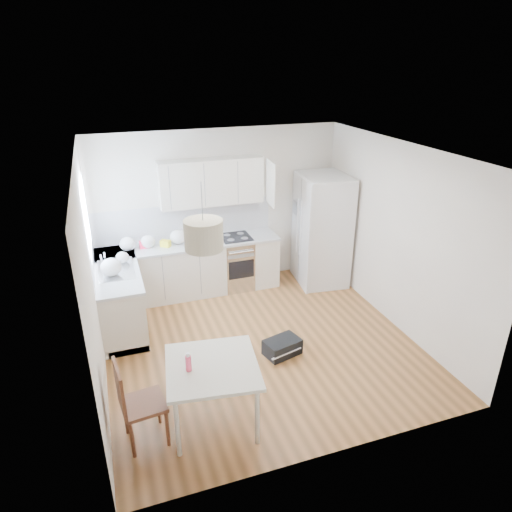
{
  "coord_description": "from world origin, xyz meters",
  "views": [
    {
      "loc": [
        -1.83,
        -5.13,
        3.75
      ],
      "look_at": [
        0.08,
        0.4,
        1.17
      ],
      "focal_mm": 32.0,
      "sensor_mm": 36.0,
      "label": 1
    }
  ],
  "objects": [
    {
      "name": "snack_red",
      "position": [
        -1.31,
        1.85,
        0.98
      ],
      "size": [
        0.17,
        0.11,
        0.11
      ],
      "primitive_type": "cube",
      "rotation": [
        0.0,
        0.0,
        0.05
      ],
      "color": "red",
      "rests_on": "counter_back"
    },
    {
      "name": "snack_orange",
      "position": [
        -0.49,
        1.78,
        0.98
      ],
      "size": [
        0.2,
        0.15,
        0.12
      ],
      "primitive_type": "cube",
      "rotation": [
        0.0,
        0.0,
        -0.22
      ],
      "color": "#E14614",
      "rests_on": "counter_back"
    },
    {
      "name": "snack_yellow",
      "position": [
        -0.99,
        1.78,
        0.97
      ],
      "size": [
        0.18,
        0.17,
        0.11
      ],
      "primitive_type": "cube",
      "rotation": [
        0.0,
        0.0,
        -0.66
      ],
      "color": "yellow",
      "rests_on": "counter_back"
    },
    {
      "name": "range_oven",
      "position": [
        0.2,
        1.8,
        0.44
      ],
      "size": [
        0.5,
        0.61,
        0.88
      ],
      "primitive_type": null,
      "color": "silver",
      "rests_on": "floor"
    },
    {
      "name": "dining_table",
      "position": [
        -0.99,
        -1.26,
        0.68
      ],
      "size": [
        1.08,
        1.08,
        0.76
      ],
      "rotation": [
        0.0,
        0.0,
        -0.14
      ],
      "color": "beige",
      "rests_on": "floor"
    },
    {
      "name": "wall_right",
      "position": [
        2.1,
        0.0,
        1.35
      ],
      "size": [
        0.0,
        4.2,
        4.2
      ],
      "primitive_type": "plane",
      "rotation": [
        1.57,
        0.0,
        -1.57
      ],
      "color": "white",
      "rests_on": "floor"
    },
    {
      "name": "sink",
      "position": [
        -1.8,
        1.15,
        0.92
      ],
      "size": [
        0.5,
        0.8,
        0.16
      ],
      "primitive_type": null,
      "color": "silver",
      "rests_on": "counter_left"
    },
    {
      "name": "gym_bag",
      "position": [
        0.2,
        -0.35,
        0.11
      ],
      "size": [
        0.54,
        0.42,
        0.22
      ],
      "primitive_type": "cube",
      "rotation": [
        0.0,
        0.0,
        0.26
      ],
      "color": "black",
      "rests_on": "floor"
    },
    {
      "name": "backsplash_left",
      "position": [
        -2.09,
        1.2,
        1.21
      ],
      "size": [
        0.01,
        1.8,
        0.58
      ],
      "primitive_type": "cube",
      "color": "white",
      "rests_on": "wall_left"
    },
    {
      "name": "grocery_bag_d",
      "position": [
        -1.69,
        1.36,
        1.01
      ],
      "size": [
        0.19,
        0.16,
        0.17
      ],
      "primitive_type": "ellipsoid",
      "color": "white",
      "rests_on": "counter_back"
    },
    {
      "name": "upper_cabinets",
      "position": [
        -0.15,
        1.94,
        1.88
      ],
      "size": [
        1.7,
        0.32,
        0.75
      ],
      "primitive_type": "cube",
      "color": "silver",
      "rests_on": "wall_back"
    },
    {
      "name": "counter_left",
      "position": [
        -1.8,
        1.2,
        0.9
      ],
      "size": [
        0.64,
        1.82,
        0.04
      ],
      "primitive_type": "cube",
      "color": "#A7AAAC",
      "rests_on": "cabinets_left"
    },
    {
      "name": "window_glassblock",
      "position": [
        -2.09,
        1.15,
        1.75
      ],
      "size": [
        0.02,
        1.0,
        1.0
      ],
      "primitive_type": "cube",
      "color": "#BFE0F9",
      "rests_on": "wall_left"
    },
    {
      "name": "ceiling",
      "position": [
        0.0,
        0.0,
        2.7
      ],
      "size": [
        4.2,
        4.2,
        0.0
      ],
      "primitive_type": "plane",
      "rotation": [
        3.14,
        0.0,
        0.0
      ],
      "color": "white",
      "rests_on": "wall_back"
    },
    {
      "name": "pendant_lamp",
      "position": [
        -0.98,
        -1.12,
        2.18
      ],
      "size": [
        0.4,
        0.4,
        0.29
      ],
      "primitive_type": "cylinder",
      "rotation": [
        0.0,
        0.0,
        0.07
      ],
      "color": "#C4B896",
      "rests_on": "ceiling"
    },
    {
      "name": "refrigerator",
      "position": [
        1.7,
        1.55,
        0.97
      ],
      "size": [
        1.01,
        1.06,
        1.93
      ],
      "primitive_type": null,
      "rotation": [
        0.0,
        0.0,
        -0.11
      ],
      "color": "silver",
      "rests_on": "floor"
    },
    {
      "name": "cabinets_left",
      "position": [
        -1.8,
        1.2,
        0.44
      ],
      "size": [
        0.6,
        1.8,
        0.88
      ],
      "primitive_type": "cube",
      "color": "silver",
      "rests_on": "floor"
    },
    {
      "name": "grocery_bag_e",
      "position": [
        -1.86,
        0.96,
        1.05
      ],
      "size": [
        0.29,
        0.25,
        0.26
      ],
      "primitive_type": "ellipsoid",
      "color": "white",
      "rests_on": "counter_left"
    },
    {
      "name": "wall_left",
      "position": [
        -2.1,
        0.0,
        1.35
      ],
      "size": [
        0.0,
        4.2,
        4.2
      ],
      "primitive_type": "plane",
      "rotation": [
        1.57,
        0.0,
        1.57
      ],
      "color": "white",
      "rests_on": "floor"
    },
    {
      "name": "cabinets_back",
      "position": [
        -0.6,
        1.8,
        0.44
      ],
      "size": [
        3.0,
        0.6,
        0.88
      ],
      "primitive_type": "cube",
      "color": "silver",
      "rests_on": "floor"
    },
    {
      "name": "backsplash_back",
      "position": [
        -0.6,
        2.09,
        1.21
      ],
      "size": [
        3.0,
        0.01,
        0.58
      ],
      "primitive_type": "cube",
      "color": "white",
      "rests_on": "wall_back"
    },
    {
      "name": "grocery_bag_b",
      "position": [
        -1.25,
        1.83,
        1.02
      ],
      "size": [
        0.23,
        0.2,
        0.21
      ],
      "primitive_type": "ellipsoid",
      "color": "white",
      "rests_on": "counter_back"
    },
    {
      "name": "grocery_bag_a",
      "position": [
        -1.57,
        1.81,
        1.03
      ],
      "size": [
        0.25,
        0.21,
        0.23
      ],
      "primitive_type": "ellipsoid",
      "color": "white",
      "rests_on": "counter_back"
    },
    {
      "name": "grocery_bag_c",
      "position": [
        -0.77,
        1.84,
        1.04
      ],
      "size": [
        0.27,
        0.23,
        0.24
      ],
      "primitive_type": "ellipsoid",
      "color": "white",
      "rests_on": "counter_back"
    },
    {
      "name": "dining_chair",
      "position": [
        -1.72,
        -1.29,
        0.5
      ],
      "size": [
        0.46,
        0.46,
        1.0
      ],
      "primitive_type": null,
      "rotation": [
        0.0,
        0.0,
        0.11
      ],
      "color": "#482615",
      "rests_on": "floor"
    },
    {
      "name": "counter_back",
      "position": [
        -0.6,
        1.8,
        0.9
      ],
      "size": [
        3.02,
        0.64,
        0.04
      ],
      "primitive_type": "cube",
      "color": "#A7AAAC",
      "rests_on": "cabinets_back"
    },
    {
      "name": "drink_bottle",
      "position": [
        -1.23,
        -1.27,
        0.87
      ],
      "size": [
        0.08,
        0.08,
        0.21
      ],
      "primitive_type": "cylinder",
      "rotation": [
        0.0,
        0.0,
        -0.42
      ],
      "color": "#E74061",
      "rests_on": "dining_table"
    },
    {
      "name": "wall_back",
      "position": [
        0.0,
        2.1,
        1.35
      ],
      "size": [
        4.2,
        0.0,
        4.2
      ],
      "primitive_type": "plane",
      "rotation": [
        1.57,
        0.0,
        0.0
      ],
      "color": "white",
      "rests_on": "floor"
    },
    {
      "name": "floor",
      "position": [
        0.0,
        0.0,
        0.0
      ],
      "size": [
        4.2,
        4.2,
        0.0
      ],
      "primitive_type": "plane",
      "color": "brown",
      "rests_on": "ground"
    }
  ]
}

